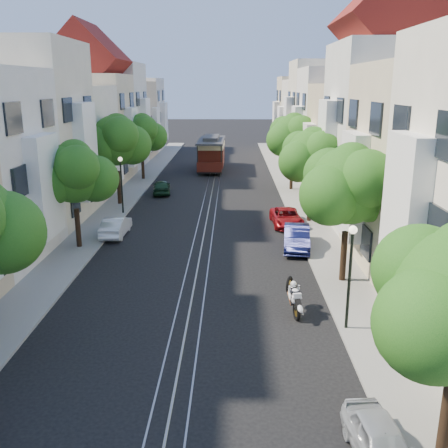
{
  "coord_description": "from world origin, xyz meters",
  "views": [
    {
      "loc": [
        1.79,
        -13.84,
        9.32
      ],
      "look_at": [
        1.38,
        11.57,
        2.2
      ],
      "focal_mm": 40.0,
      "sensor_mm": 36.0,
      "label": 1
    }
  ],
  "objects_px": {
    "cable_car": "(212,152)",
    "parked_car_e_near": "(381,444)",
    "tree_e_b": "(350,187)",
    "lamp_west": "(121,177)",
    "tree_w_d": "(142,134)",
    "parked_car_e_far": "(287,217)",
    "tree_w_c": "(117,141)",
    "parked_car_e_mid": "(297,238)",
    "parked_car_w_far": "(162,187)",
    "parked_car_w_mid": "(116,226)",
    "tree_e_d": "(294,137)",
    "sportbike_rider": "(294,296)",
    "lamp_east": "(351,262)",
    "tree_e_c": "(313,157)",
    "tree_w_b": "(75,175)"
  },
  "relations": [
    {
      "from": "tree_w_d",
      "to": "parked_car_e_far",
      "type": "height_order",
      "value": "tree_w_d"
    },
    {
      "from": "tree_w_d",
      "to": "parked_car_e_far",
      "type": "bearing_deg",
      "value": -53.12
    },
    {
      "from": "lamp_east",
      "to": "lamp_west",
      "type": "distance_m",
      "value": 21.97
    },
    {
      "from": "lamp_west",
      "to": "parked_car_w_far",
      "type": "xyz_separation_m",
      "value": [
        1.9,
        7.23,
        -2.22
      ]
    },
    {
      "from": "cable_car",
      "to": "lamp_east",
      "type": "bearing_deg",
      "value": -78.97
    },
    {
      "from": "lamp_west",
      "to": "parked_car_e_mid",
      "type": "relative_size",
      "value": 0.99
    },
    {
      "from": "tree_w_c",
      "to": "tree_w_d",
      "type": "xyz_separation_m",
      "value": [
        -0.0,
        11.0,
        -0.47
      ]
    },
    {
      "from": "cable_car",
      "to": "parked_car_w_far",
      "type": "xyz_separation_m",
      "value": [
        -3.9,
        -12.91,
        -1.43
      ]
    },
    {
      "from": "sportbike_rider",
      "to": "tree_w_c",
      "type": "bearing_deg",
      "value": 110.75
    },
    {
      "from": "sportbike_rider",
      "to": "parked_car_w_far",
      "type": "relative_size",
      "value": 0.53
    },
    {
      "from": "tree_w_c",
      "to": "tree_w_d",
      "type": "height_order",
      "value": "tree_w_c"
    },
    {
      "from": "tree_w_c",
      "to": "parked_car_e_mid",
      "type": "distance_m",
      "value": 17.32
    },
    {
      "from": "cable_car",
      "to": "parked_car_e_near",
      "type": "xyz_separation_m",
      "value": [
        6.1,
        -45.28,
        -1.5
      ]
    },
    {
      "from": "lamp_east",
      "to": "parked_car_w_far",
      "type": "bearing_deg",
      "value": 112.99
    },
    {
      "from": "tree_w_d",
      "to": "cable_car",
      "type": "xyz_separation_m",
      "value": [
        6.64,
        6.16,
        -2.55
      ]
    },
    {
      "from": "tree_e_b",
      "to": "parked_car_e_near",
      "type": "xyz_separation_m",
      "value": [
        -1.66,
        -12.12,
        -4.18
      ]
    },
    {
      "from": "lamp_east",
      "to": "parked_car_w_mid",
      "type": "relative_size",
      "value": 1.1
    },
    {
      "from": "tree_e_b",
      "to": "parked_car_e_far",
      "type": "xyz_separation_m",
      "value": [
        -1.73,
        10.11,
        -4.15
      ]
    },
    {
      "from": "lamp_east",
      "to": "cable_car",
      "type": "xyz_separation_m",
      "value": [
        -6.8,
        38.13,
        -0.79
      ]
    },
    {
      "from": "tree_w_b",
      "to": "parked_car_e_far",
      "type": "bearing_deg",
      "value": 21.96
    },
    {
      "from": "parked_car_e_near",
      "to": "parked_car_w_mid",
      "type": "distance_m",
      "value": 22.67
    },
    {
      "from": "tree_w_b",
      "to": "parked_car_e_far",
      "type": "distance_m",
      "value": 14.19
    },
    {
      "from": "tree_e_b",
      "to": "tree_e_c",
      "type": "relative_size",
      "value": 1.03
    },
    {
      "from": "lamp_west",
      "to": "parked_car_w_far",
      "type": "relative_size",
      "value": 1.13
    },
    {
      "from": "cable_car",
      "to": "parked_car_e_far",
      "type": "xyz_separation_m",
      "value": [
        6.03,
        -23.05,
        -1.47
      ]
    },
    {
      "from": "parked_car_e_mid",
      "to": "parked_car_w_mid",
      "type": "distance_m",
      "value": 11.47
    },
    {
      "from": "cable_car",
      "to": "parked_car_e_near",
      "type": "bearing_deg",
      "value": -81.41
    },
    {
      "from": "lamp_east",
      "to": "lamp_west",
      "type": "xyz_separation_m",
      "value": [
        -12.6,
        18.0,
        0.0
      ]
    },
    {
      "from": "parked_car_w_mid",
      "to": "tree_w_c",
      "type": "bearing_deg",
      "value": -78.84
    },
    {
      "from": "sportbike_rider",
      "to": "cable_car",
      "type": "relative_size",
      "value": 0.21
    },
    {
      "from": "tree_e_b",
      "to": "tree_w_c",
      "type": "height_order",
      "value": "tree_w_c"
    },
    {
      "from": "tree_e_b",
      "to": "sportbike_rider",
      "type": "bearing_deg",
      "value": -128.58
    },
    {
      "from": "parked_car_e_far",
      "to": "tree_w_b",
      "type": "bearing_deg",
      "value": -160.93
    },
    {
      "from": "tree_w_c",
      "to": "parked_car_e_mid",
      "type": "xyz_separation_m",
      "value": [
        12.74,
        -10.89,
        -4.38
      ]
    },
    {
      "from": "parked_car_w_far",
      "to": "parked_car_e_near",
      "type": "bearing_deg",
      "value": 99.54
    },
    {
      "from": "tree_e_d",
      "to": "parked_car_e_far",
      "type": "xyz_separation_m",
      "value": [
        -1.73,
        -11.89,
        -4.29
      ]
    },
    {
      "from": "sportbike_rider",
      "to": "parked_car_e_mid",
      "type": "bearing_deg",
      "value": 72.38
    },
    {
      "from": "tree_e_b",
      "to": "lamp_east",
      "type": "relative_size",
      "value": 1.61
    },
    {
      "from": "parked_car_w_mid",
      "to": "parked_car_e_mid",
      "type": "bearing_deg",
      "value": 168.26
    },
    {
      "from": "tree_e_c",
      "to": "cable_car",
      "type": "relative_size",
      "value": 0.72
    },
    {
      "from": "tree_e_b",
      "to": "sportbike_rider",
      "type": "xyz_separation_m",
      "value": [
        -2.86,
        -3.59,
        -3.91
      ]
    },
    {
      "from": "tree_e_b",
      "to": "tree_w_b",
      "type": "height_order",
      "value": "tree_e_b"
    },
    {
      "from": "parked_car_e_near",
      "to": "tree_w_c",
      "type": "bearing_deg",
      "value": 108.71
    },
    {
      "from": "tree_e_b",
      "to": "lamp_west",
      "type": "distance_m",
      "value": 18.9
    },
    {
      "from": "tree_e_c",
      "to": "lamp_east",
      "type": "height_order",
      "value": "tree_e_c"
    },
    {
      "from": "tree_e_d",
      "to": "parked_car_e_mid",
      "type": "bearing_deg",
      "value": -95.62
    },
    {
      "from": "tree_w_c",
      "to": "parked_car_e_mid",
      "type": "relative_size",
      "value": 1.7
    },
    {
      "from": "tree_w_d",
      "to": "tree_w_b",
      "type": "bearing_deg",
      "value": -90.0
    },
    {
      "from": "tree_e_d",
      "to": "tree_w_c",
      "type": "distance_m",
      "value": 15.6
    },
    {
      "from": "tree_w_b",
      "to": "cable_car",
      "type": "xyz_separation_m",
      "value": [
        6.64,
        28.16,
        -2.34
      ]
    }
  ]
}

